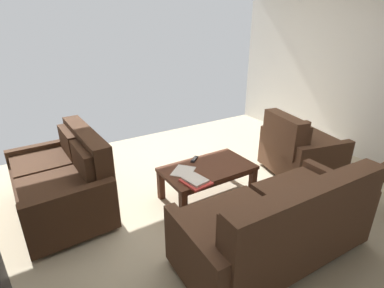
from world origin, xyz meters
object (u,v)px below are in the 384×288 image
armchair_side (299,150)px  book_stack (196,181)px  loveseat_near (64,180)px  tv_remote (194,159)px  sofa_main (280,224)px  loose_magazine (183,171)px  coffee_table (208,172)px

armchair_side → book_stack: 1.66m
loveseat_near → tv_remote: bearing=164.8°
armchair_side → tv_remote: armchair_side is taller
sofa_main → book_stack: size_ratio=5.63×
loveseat_near → book_stack: 1.43m
book_stack → armchair_side: bearing=-178.9°
loose_magazine → tv_remote: bearing=84.6°
sofa_main → book_stack: sofa_main is taller
sofa_main → armchair_side: (-1.39, -0.95, -0.00)m
book_stack → loose_magazine: size_ratio=1.15×
sofa_main → coffee_table: size_ratio=1.67×
loveseat_near → loose_magazine: 1.29m
loveseat_near → tv_remote: size_ratio=9.33×
sofa_main → tv_remote: 1.37m
sofa_main → armchair_side: bearing=-145.8°
armchair_side → book_stack: size_ratio=3.33×
sofa_main → book_stack: 0.95m
loose_magazine → coffee_table: bearing=39.4°
tv_remote → loose_magazine: tv_remote is taller
loose_magazine → loveseat_near: bearing=-156.1°
armchair_side → book_stack: (1.66, 0.03, 0.05)m
armchair_side → tv_remote: (1.39, -0.42, 0.04)m
loveseat_near → armchair_side: 2.92m
coffee_table → loose_magazine: bearing=-10.5°
loose_magazine → armchair_side: bearing=41.7°
sofa_main → coffee_table: (-0.04, -1.13, -0.04)m
coffee_table → armchair_side: 1.37m
armchair_side → loose_magazine: size_ratio=3.83×
loveseat_near → sofa_main: bearing=128.9°
coffee_table → armchair_side: bearing=172.2°
coffee_table → tv_remote: (0.03, -0.24, 0.07)m
sofa_main → loose_magazine: 1.21m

